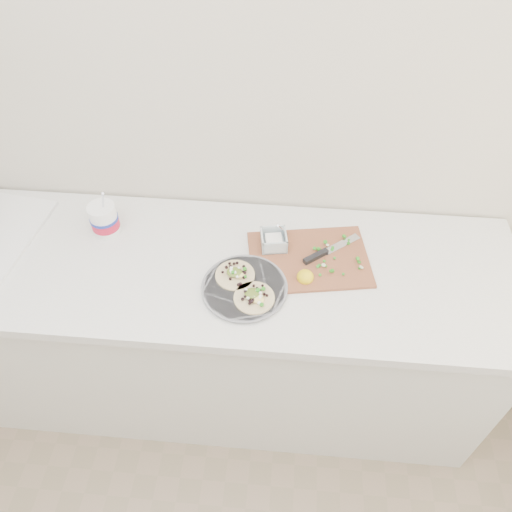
{
  "coord_description": "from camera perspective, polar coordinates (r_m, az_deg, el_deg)",
  "views": [
    {
      "loc": [
        0.39,
        0.28,
        2.22
      ],
      "look_at": [
        0.29,
        1.41,
        0.96
      ],
      "focal_mm": 35.0,
      "sensor_mm": 36.0,
      "label": 1
    }
  ],
  "objects": [
    {
      "name": "counter",
      "position": [
        2.14,
        -7.73,
        -8.31
      ],
      "size": [
        2.44,
        0.66,
        0.9
      ],
      "color": "silver",
      "rests_on": "ground"
    },
    {
      "name": "cutboard",
      "position": [
        1.77,
        5.88,
        0.08
      ],
      "size": [
        0.46,
        0.36,
        0.07
      ],
      "rotation": [
        0.0,
        0.0,
        0.17
      ],
      "color": "brown",
      "rests_on": "counter"
    },
    {
      "name": "tub",
      "position": [
        1.9,
        -16.96,
        4.21
      ],
      "size": [
        0.1,
        0.1,
        0.23
      ],
      "rotation": [
        0.0,
        0.0,
        -0.12
      ],
      "color": "white",
      "rests_on": "counter"
    },
    {
      "name": "taco_plate",
      "position": [
        1.67,
        -1.33,
        -3.46
      ],
      "size": [
        0.29,
        0.29,
        0.04
      ],
      "rotation": [
        0.0,
        0.0,
        0.42
      ],
      "color": "slate",
      "rests_on": "counter"
    }
  ]
}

